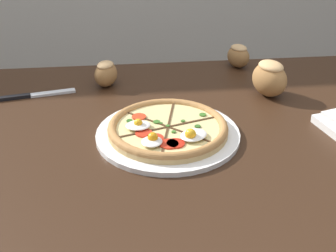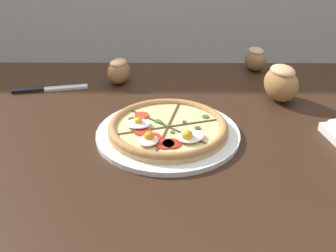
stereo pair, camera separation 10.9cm
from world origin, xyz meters
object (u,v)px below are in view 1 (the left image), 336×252
at_px(pizza, 168,131).
at_px(bread_piece_mid, 106,73).
at_px(dining_table, 158,167).
at_px(bread_piece_near, 270,78).
at_px(bread_piece_far, 238,55).
at_px(knife_main, 36,95).

bearing_deg(pizza, bread_piece_mid, 114.35).
xyz_separation_m(dining_table, bread_piece_near, (0.33, 0.20, 0.14)).
relative_size(bread_piece_near, bread_piece_far, 1.34).
relative_size(dining_table, bread_piece_mid, 14.26).
distance_m(pizza, bread_piece_far, 0.51).
bearing_deg(bread_piece_far, knife_main, -165.56).
height_order(bread_piece_near, bread_piece_mid, bread_piece_near).
bearing_deg(pizza, bread_piece_near, 34.12).
xyz_separation_m(dining_table, pizza, (0.02, -0.00, 0.10)).
bearing_deg(bread_piece_far, bread_piece_near, -81.45).
bearing_deg(knife_main, bread_piece_mid, 3.94).
xyz_separation_m(pizza, bread_piece_far, (0.27, 0.43, 0.02)).
bearing_deg(dining_table, bread_piece_far, 54.99).
relative_size(pizza, bread_piece_near, 2.54).
relative_size(bread_piece_near, bread_piece_mid, 1.32).
bearing_deg(knife_main, dining_table, -51.00).
relative_size(dining_table, bread_piece_far, 14.45).
bearing_deg(bread_piece_mid, knife_main, -164.75).
bearing_deg(knife_main, bread_piece_near, -16.76).
xyz_separation_m(bread_piece_near, knife_main, (-0.65, 0.06, -0.05)).
distance_m(dining_table, knife_main, 0.42).
distance_m(pizza, knife_main, 0.43).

